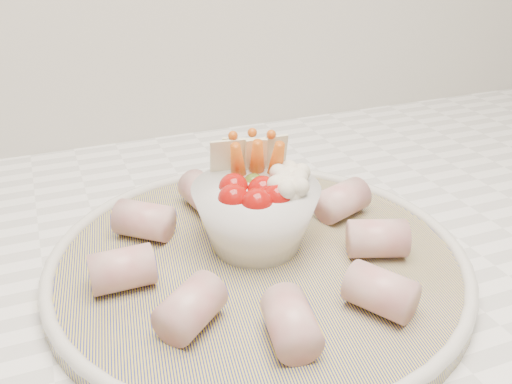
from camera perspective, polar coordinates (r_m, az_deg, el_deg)
name	(u,v)px	position (r m, az deg, el deg)	size (l,w,h in m)	color
serving_platter	(258,260)	(0.53, 0.22, -6.86)	(0.43, 0.43, 0.02)	navy
veggie_bowl	(258,209)	(0.52, 0.17, -1.70)	(0.12, 0.12, 0.10)	white
cured_meat_rolls	(258,240)	(0.52, 0.22, -4.85)	(0.29, 0.28, 0.04)	#B45255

